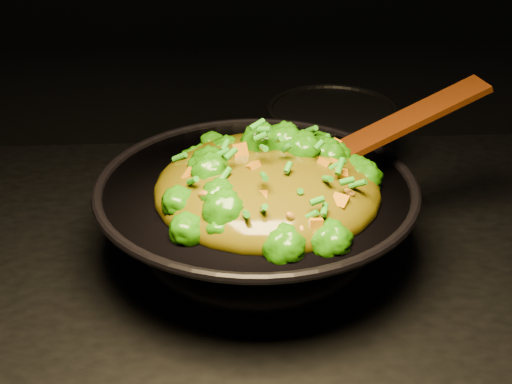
{
  "coord_description": "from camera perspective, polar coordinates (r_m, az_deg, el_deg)",
  "views": [
    {
      "loc": [
        -0.16,
        -0.75,
        1.46
      ],
      "look_at": [
        -0.11,
        0.07,
        1.0
      ],
      "focal_mm": 50.0,
      "sensor_mm": 36.0,
      "label": 1
    }
  ],
  "objects": [
    {
      "name": "back_pot",
      "position": [
        1.19,
        6.03,
        4.21
      ],
      "size": [
        0.26,
        0.26,
        0.12
      ],
      "primitive_type": "cylinder",
      "rotation": [
        0.0,
        0.0,
        0.36
      ],
      "color": "black",
      "rests_on": "stovetop"
    },
    {
      "name": "stir_fry",
      "position": [
        0.89,
        0.93,
        2.73
      ],
      "size": [
        0.29,
        0.29,
        0.1
      ],
      "primitive_type": null,
      "rotation": [
        0.0,
        0.0,
        0.0
      ],
      "color": "#236C07",
      "rests_on": "wok"
    },
    {
      "name": "spatula",
      "position": [
        0.96,
        9.7,
        4.56
      ],
      "size": [
        0.3,
        0.1,
        0.13
      ],
      "primitive_type": "cube",
      "rotation": [
        0.0,
        -0.38,
        0.19
      ],
      "color": "#3E1908",
      "rests_on": "wok"
    },
    {
      "name": "wok",
      "position": [
        0.96,
        0.03,
        -2.51
      ],
      "size": [
        0.52,
        0.52,
        0.11
      ],
      "primitive_type": null,
      "rotation": [
        0.0,
        0.0,
        0.34
      ],
      "color": "black",
      "rests_on": "stovetop"
    }
  ]
}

